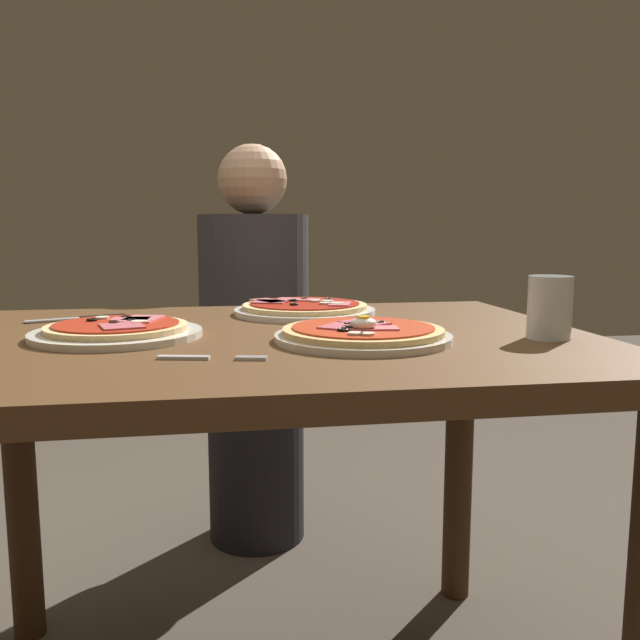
# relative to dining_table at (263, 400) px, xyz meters

# --- Properties ---
(dining_table) EXTENTS (1.16, 0.85, 0.76)m
(dining_table) POSITION_rel_dining_table_xyz_m (0.00, 0.00, 0.00)
(dining_table) COLOR brown
(dining_table) RESTS_ON ground
(pizza_foreground) EXTENTS (0.29, 0.29, 0.05)m
(pizza_foreground) POSITION_rel_dining_table_xyz_m (0.16, -0.10, 0.13)
(pizza_foreground) COLOR silver
(pizza_foreground) RESTS_ON dining_table
(pizza_across_left) EXTENTS (0.29, 0.29, 0.03)m
(pizza_across_left) POSITION_rel_dining_table_xyz_m (-0.25, 0.01, 0.13)
(pizza_across_left) COLOR silver
(pizza_across_left) RESTS_ON dining_table
(pizza_across_right) EXTENTS (0.31, 0.31, 0.03)m
(pizza_across_right) POSITION_rel_dining_table_xyz_m (0.11, 0.25, 0.13)
(pizza_across_right) COLOR white
(pizza_across_right) RESTS_ON dining_table
(water_glass_near) EXTENTS (0.07, 0.07, 0.11)m
(water_glass_near) POSITION_rel_dining_table_xyz_m (0.47, -0.13, 0.17)
(water_glass_near) COLOR silver
(water_glass_near) RESTS_ON dining_table
(fork) EXTENTS (0.16, 0.05, 0.00)m
(fork) POSITION_rel_dining_table_xyz_m (-0.10, -0.21, 0.12)
(fork) COLOR silver
(fork) RESTS_ON dining_table
(knife) EXTENTS (0.19, 0.09, 0.01)m
(knife) POSITION_rel_dining_table_xyz_m (-0.35, 0.25, 0.12)
(knife) COLOR silver
(knife) RESTS_ON dining_table
(diner_person) EXTENTS (0.32, 0.32, 1.18)m
(diner_person) POSITION_rel_dining_table_xyz_m (0.04, 0.78, -0.08)
(diner_person) COLOR black
(diner_person) RESTS_ON ground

